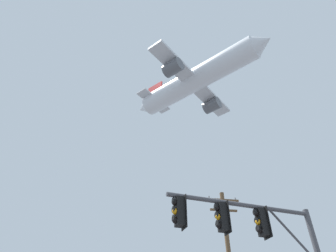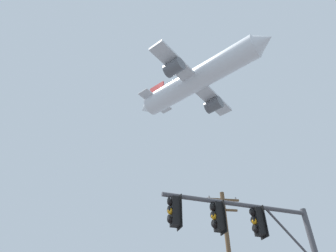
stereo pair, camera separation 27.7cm
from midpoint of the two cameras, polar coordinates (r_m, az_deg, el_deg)
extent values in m
cylinder|color=#4C4C51|center=(10.68, 13.18, -14.54)|extent=(5.30, 1.11, 0.15)
cylinder|color=#4C4C51|center=(11.45, 22.46, -19.13)|extent=(1.65, 0.38, 1.84)
cube|color=black|center=(9.55, 1.40, -16.18)|extent=(0.31, 0.36, 0.90)
cylinder|color=black|center=(9.75, 1.35, -13.38)|extent=(0.05, 0.05, 0.12)
cube|color=black|center=(9.60, 2.22, -16.27)|extent=(0.11, 0.46, 1.04)
sphere|color=black|center=(9.61, 0.53, -14.58)|extent=(0.20, 0.20, 0.20)
cylinder|color=black|center=(9.61, 0.15, -14.20)|extent=(0.08, 0.21, 0.21)
sphere|color=orange|center=(9.50, 0.54, -16.13)|extent=(0.20, 0.20, 0.20)
cylinder|color=black|center=(9.50, 0.15, -15.75)|extent=(0.08, 0.21, 0.21)
sphere|color=black|center=(9.40, 0.55, -17.73)|extent=(0.20, 0.20, 0.20)
cylinder|color=black|center=(9.40, 0.16, -17.34)|extent=(0.08, 0.21, 0.21)
cube|color=black|center=(10.12, 9.63, -16.93)|extent=(0.31, 0.36, 0.90)
cylinder|color=black|center=(10.31, 9.34, -14.28)|extent=(0.05, 0.05, 0.12)
cube|color=black|center=(10.18, 10.37, -16.98)|extent=(0.11, 0.46, 1.04)
sphere|color=black|center=(10.15, 8.71, -15.45)|extent=(0.20, 0.20, 0.20)
cylinder|color=black|center=(10.15, 8.34, -15.10)|extent=(0.08, 0.21, 0.21)
sphere|color=orange|center=(10.05, 8.87, -16.93)|extent=(0.20, 0.20, 0.20)
cylinder|color=black|center=(10.05, 8.49, -16.58)|extent=(0.08, 0.21, 0.21)
sphere|color=black|center=(9.96, 9.03, -18.43)|extent=(0.20, 0.20, 0.20)
cylinder|color=black|center=(9.95, 8.64, -18.08)|extent=(0.08, 0.21, 0.21)
cube|color=black|center=(10.86, 16.91, -17.32)|extent=(0.31, 0.36, 0.90)
cylinder|color=black|center=(11.03, 16.43, -14.85)|extent=(0.05, 0.05, 0.12)
cube|color=black|center=(10.94, 17.55, -17.34)|extent=(0.11, 0.46, 1.04)
sphere|color=black|center=(10.87, 15.99, -15.97)|extent=(0.20, 0.20, 0.20)
cylinder|color=black|center=(10.86, 15.63, -15.66)|extent=(0.08, 0.21, 0.21)
sphere|color=orange|center=(10.78, 16.25, -17.34)|extent=(0.20, 0.20, 0.20)
cylinder|color=black|center=(10.76, 15.89, -17.03)|extent=(0.08, 0.21, 0.21)
sphere|color=black|center=(10.69, 16.52, -18.74)|extent=(0.20, 0.20, 0.20)
cylinder|color=black|center=(10.68, 16.15, -18.43)|extent=(0.08, 0.21, 0.21)
cube|color=brown|center=(20.48, 10.05, -13.85)|extent=(2.20, 0.12, 0.12)
cube|color=brown|center=(20.22, 10.27, -15.67)|extent=(1.80, 0.12, 0.12)
cylinder|color=gray|center=(20.28, 7.52, -13.49)|extent=(0.10, 0.10, 0.18)
cylinder|color=gray|center=(20.81, 12.45, -13.58)|extent=(0.10, 0.10, 0.18)
cylinder|color=white|center=(46.21, 5.30, 8.98)|extent=(15.82, 16.63, 3.47)
cone|color=white|center=(43.52, 17.54, 15.08)|extent=(4.03, 3.99, 3.29)
cone|color=white|center=(51.05, -4.67, 3.53)|extent=(3.63, 3.59, 2.95)
cube|color=silver|center=(46.04, 4.77, 8.24)|extent=(15.10, 14.29, 0.39)
cylinder|color=#595B60|center=(48.60, 8.32, 3.93)|extent=(3.20, 3.23, 1.95)
cylinder|color=#595B60|center=(42.38, 0.78, 11.16)|extent=(3.20, 3.23, 1.95)
cube|color=#B21E1E|center=(51.20, -2.68, 6.23)|extent=(2.26, 2.40, 4.12)
cube|color=silver|center=(50.20, -2.92, 4.78)|extent=(6.08, 5.85, 0.22)
camera|label=1|loc=(0.14, -90.34, 0.26)|focal=31.65mm
camera|label=2|loc=(0.14, 89.66, -0.26)|focal=31.65mm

